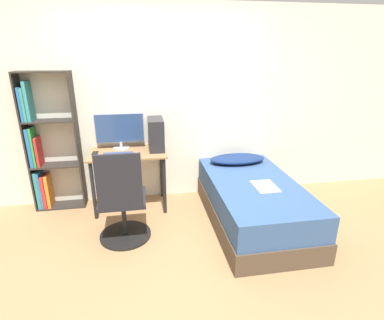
% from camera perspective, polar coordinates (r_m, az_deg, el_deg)
% --- Properties ---
extents(ground_plane, '(14.00, 14.00, 0.00)m').
position_cam_1_polar(ground_plane, '(3.04, -3.21, -19.12)').
color(ground_plane, '#9E754C').
extents(wall_back, '(8.00, 0.05, 2.50)m').
position_cam_1_polar(wall_back, '(3.97, -6.16, 10.09)').
color(wall_back, silver).
rests_on(wall_back, ground_plane).
extents(desk, '(0.94, 0.57, 0.76)m').
position_cam_1_polar(desk, '(3.82, -11.98, -0.37)').
color(desk, '#997047').
rests_on(desk, ground_plane).
extents(bookshelf, '(0.61, 0.24, 1.72)m').
position_cam_1_polar(bookshelf, '(4.11, -26.35, 1.70)').
color(bookshelf, '#2D2823').
rests_on(bookshelf, ground_plane).
extents(office_chair, '(0.55, 0.55, 1.03)m').
position_cam_1_polar(office_chair, '(3.23, -13.06, -8.78)').
color(office_chair, black).
rests_on(office_chair, ground_plane).
extents(bed, '(0.98, 1.81, 0.51)m').
position_cam_1_polar(bed, '(3.62, 11.50, -7.87)').
color(bed, '#4C3D2D').
rests_on(bed, ground_plane).
extents(pillow, '(0.74, 0.36, 0.11)m').
position_cam_1_polar(pillow, '(4.05, 8.63, 0.21)').
color(pillow, navy).
rests_on(pillow, bed).
extents(magazine, '(0.24, 0.32, 0.01)m').
position_cam_1_polar(magazine, '(3.41, 13.76, -4.89)').
color(magazine, silver).
rests_on(magazine, bed).
extents(monitor, '(0.61, 0.21, 0.45)m').
position_cam_1_polar(monitor, '(3.88, -13.60, 5.62)').
color(monitor, '#B7B7BC').
rests_on(monitor, desk).
extents(keyboard, '(0.35, 0.13, 0.02)m').
position_cam_1_polar(keyboard, '(3.67, -13.93, 1.03)').
color(keyboard, '#33477A').
rests_on(keyboard, desk).
extents(pc_tower, '(0.18, 0.40, 0.39)m').
position_cam_1_polar(pc_tower, '(3.79, -6.87, 4.94)').
color(pc_tower, '#232328').
rests_on(pc_tower, desk).
extents(mouse, '(0.06, 0.09, 0.02)m').
position_cam_1_polar(mouse, '(3.66, -10.46, 1.23)').
color(mouse, silver).
rests_on(mouse, desk).
extents(phone, '(0.07, 0.14, 0.01)m').
position_cam_1_polar(phone, '(3.81, -17.98, 1.25)').
color(phone, black).
rests_on(phone, desk).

